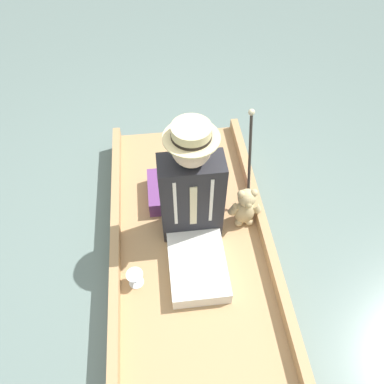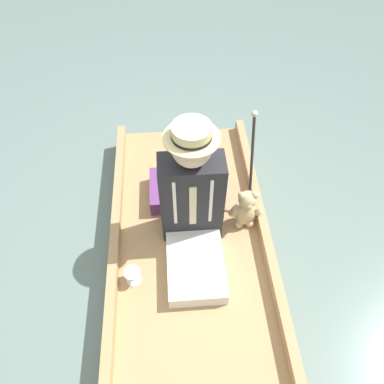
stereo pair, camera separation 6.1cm
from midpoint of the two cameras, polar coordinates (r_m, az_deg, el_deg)
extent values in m
plane|color=slate|center=(2.71, 0.48, -9.99)|extent=(16.00, 16.00, 0.00)
cube|color=tan|center=(2.65, 0.49, -9.30)|extent=(1.09, 2.40, 0.13)
cube|color=tan|center=(2.63, 11.83, -7.15)|extent=(0.06, 2.40, 0.09)
cube|color=tan|center=(2.58, -11.07, -8.61)|extent=(0.06, 2.40, 0.09)
cube|color=#6B3875|center=(2.81, -0.53, 0.40)|extent=(0.51, 0.36, 0.13)
cube|color=white|center=(2.46, 1.27, -11.37)|extent=(0.36, 0.49, 0.11)
cube|color=#232328|center=(2.41, 0.67, -0.97)|extent=(0.40, 0.20, 0.67)
cube|color=beige|center=(2.31, 0.89, -2.24)|extent=(0.04, 0.01, 0.37)
cube|color=white|center=(2.29, 3.67, -1.55)|extent=(0.02, 0.01, 0.40)
cube|color=white|center=(2.28, -1.89, -1.88)|extent=(0.02, 0.01, 0.40)
sphere|color=beige|center=(2.08, 0.78, 6.75)|extent=(0.23, 0.23, 0.23)
cylinder|color=beige|center=(2.02, 0.80, 8.27)|extent=(0.32, 0.32, 0.01)
cylinder|color=beige|center=(2.00, 0.82, 9.16)|extent=(0.22, 0.22, 0.07)
cylinder|color=black|center=(2.01, 0.81, 8.63)|extent=(0.22, 0.22, 0.02)
ellipsoid|color=tan|center=(2.65, 8.73, -3.25)|extent=(0.15, 0.12, 0.22)
sphere|color=tan|center=(2.53, 9.15, -1.15)|extent=(0.12, 0.12, 0.12)
sphere|color=tan|center=(2.50, 9.33, -2.24)|extent=(0.05, 0.05, 0.05)
sphere|color=tan|center=(2.50, 10.26, -0.43)|extent=(0.05, 0.05, 0.05)
sphere|color=tan|center=(2.48, 8.30, -0.55)|extent=(0.05, 0.05, 0.05)
cylinder|color=tan|center=(2.64, 10.48, -2.65)|extent=(0.08, 0.06, 0.09)
cylinder|color=tan|center=(2.61, 7.15, -2.88)|extent=(0.08, 0.06, 0.09)
sphere|color=tan|center=(2.71, 9.45, -4.71)|extent=(0.06, 0.06, 0.06)
sphere|color=tan|center=(2.69, 7.83, -4.83)|extent=(0.06, 0.06, 0.06)
cylinder|color=silver|center=(2.50, -8.10, -13.13)|extent=(0.10, 0.10, 0.01)
cylinder|color=silver|center=(2.47, -8.18, -12.81)|extent=(0.01, 0.01, 0.06)
cone|color=silver|center=(2.43, -8.32, -12.26)|extent=(0.11, 0.11, 0.05)
cylinder|color=#2D2823|center=(2.59, 9.70, 3.62)|extent=(0.02, 0.29, 0.72)
sphere|color=beige|center=(2.45, 10.24, 11.63)|extent=(0.04, 0.04, 0.04)
camera|label=1|loc=(0.03, -89.25, 0.92)|focal=35.00mm
camera|label=2|loc=(0.03, 90.75, -0.92)|focal=35.00mm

